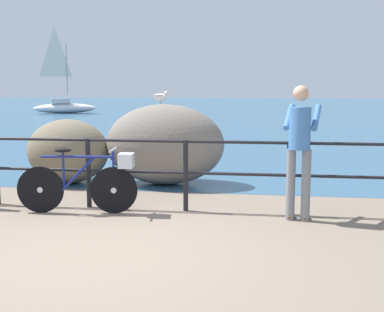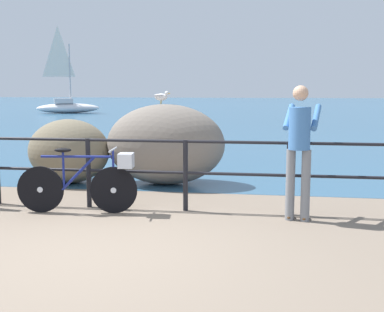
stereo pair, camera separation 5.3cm
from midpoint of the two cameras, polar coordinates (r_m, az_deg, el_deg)
name	(u,v)px [view 2 (the right image)]	position (r m, az deg, el deg)	size (l,w,h in m)	color
ground_plane	(230,124)	(25.08, 4.50, 3.66)	(120.00, 120.00, 0.10)	#756656
sea_surface	(250,105)	(53.10, 6.76, 5.84)	(120.00, 90.00, 0.01)	#2D5675
promenade_railing	(136,166)	(7.14, -6.27, -1.11)	(7.29, 0.07, 1.02)	black
bicycle	(87,180)	(7.05, -11.81, -2.78)	(1.69, 0.48, 0.92)	black
person_at_railing	(299,146)	(6.59, 12.53, 1.12)	(0.53, 0.67, 1.78)	slate
breakwater_boulder_main	(165,144)	(8.98, -2.92, 1.35)	(2.17, 1.35, 1.46)	slate
breakwater_boulder_left	(69,151)	(9.39, -13.89, 0.55)	(1.51, 1.23, 1.18)	#726751
seagull	(161,96)	(9.00, -3.42, 6.92)	(0.34, 0.18, 0.23)	gold
sailboat	(67,103)	(36.68, -14.22, 5.93)	(4.53, 3.08, 6.16)	white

